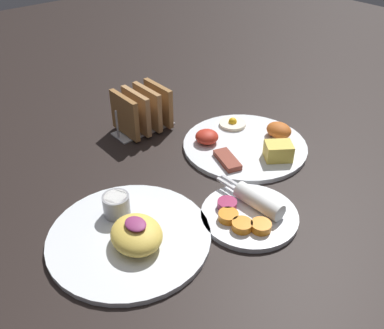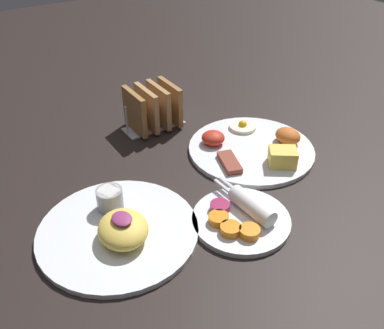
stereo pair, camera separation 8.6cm
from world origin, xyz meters
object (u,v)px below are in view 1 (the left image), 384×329
Objects in this scene: plate_breakfast at (247,143)px; toast_rack at (142,111)px; plate_foreground at (130,233)px; plate_condiments at (250,212)px.

toast_rack reaches higher than plate_breakfast.
plate_foreground is 1.88× the size of toast_rack.
plate_condiments is 0.22m from plate_foreground.
plate_foreground is at bearing -114.89° from plate_condiments.
toast_rack is at bearing 142.00° from plate_foreground.
plate_condiments is at bearing -5.01° from toast_rack.
toast_rack is (-0.22, -0.13, 0.04)m from plate_breakfast.
plate_foreground reaches higher than plate_condiments.
plate_condiments is at bearing -44.58° from plate_breakfast.
plate_breakfast is at bearing 135.42° from plate_condiments.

